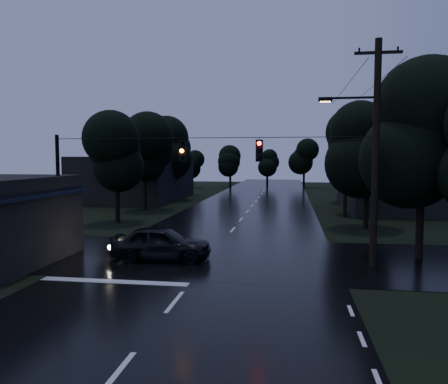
# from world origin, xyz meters

# --- Properties ---
(ground) EXTENTS (160.00, 160.00, 0.00)m
(ground) POSITION_xyz_m (0.00, 0.00, 0.00)
(ground) COLOR black
(ground) RESTS_ON ground
(main_road) EXTENTS (12.00, 120.00, 0.02)m
(main_road) POSITION_xyz_m (0.00, 30.00, 0.00)
(main_road) COLOR black
(main_road) RESTS_ON ground
(cross_street) EXTENTS (60.00, 9.00, 0.02)m
(cross_street) POSITION_xyz_m (0.00, 12.00, 0.00)
(cross_street) COLOR black
(cross_street) RESTS_ON ground
(building_far_right) EXTENTS (10.00, 14.00, 4.40)m
(building_far_right) POSITION_xyz_m (14.00, 34.00, 2.20)
(building_far_right) COLOR black
(building_far_right) RESTS_ON ground
(building_far_left) EXTENTS (10.00, 16.00, 5.00)m
(building_far_left) POSITION_xyz_m (-14.00, 40.00, 2.50)
(building_far_left) COLOR black
(building_far_left) RESTS_ON ground
(utility_pole_main) EXTENTS (3.50, 0.30, 10.00)m
(utility_pole_main) POSITION_xyz_m (7.41, 11.00, 5.26)
(utility_pole_main) COLOR black
(utility_pole_main) RESTS_ON ground
(utility_pole_far) EXTENTS (2.00, 0.30, 7.50)m
(utility_pole_far) POSITION_xyz_m (8.30, 28.00, 3.88)
(utility_pole_far) COLOR black
(utility_pole_far) RESTS_ON ground
(anchor_pole_left) EXTENTS (0.18, 0.18, 6.00)m
(anchor_pole_left) POSITION_xyz_m (-7.50, 11.00, 3.00)
(anchor_pole_left) COLOR black
(anchor_pole_left) RESTS_ON ground
(span_signals) EXTENTS (15.00, 0.37, 1.12)m
(span_signals) POSITION_xyz_m (0.56, 10.99, 5.24)
(span_signals) COLOR black
(span_signals) RESTS_ON ground
(tree_corner_near) EXTENTS (4.48, 4.48, 9.44)m
(tree_corner_near) POSITION_xyz_m (10.00, 13.00, 5.99)
(tree_corner_near) COLOR black
(tree_corner_near) RESTS_ON ground
(tree_left_a) EXTENTS (3.92, 3.92, 8.26)m
(tree_left_a) POSITION_xyz_m (-9.00, 22.00, 5.24)
(tree_left_a) COLOR black
(tree_left_a) RESTS_ON ground
(tree_left_b) EXTENTS (4.20, 4.20, 8.85)m
(tree_left_b) POSITION_xyz_m (-9.60, 30.00, 5.62)
(tree_left_b) COLOR black
(tree_left_b) RESTS_ON ground
(tree_left_c) EXTENTS (4.48, 4.48, 9.44)m
(tree_left_c) POSITION_xyz_m (-10.20, 40.00, 5.99)
(tree_left_c) COLOR black
(tree_left_c) RESTS_ON ground
(tree_right_a) EXTENTS (4.20, 4.20, 8.85)m
(tree_right_a) POSITION_xyz_m (9.00, 22.00, 5.62)
(tree_right_a) COLOR black
(tree_right_a) RESTS_ON ground
(tree_right_b) EXTENTS (4.48, 4.48, 9.44)m
(tree_right_b) POSITION_xyz_m (9.60, 30.00, 5.99)
(tree_right_b) COLOR black
(tree_right_b) RESTS_ON ground
(tree_right_c) EXTENTS (4.76, 4.76, 10.03)m
(tree_right_c) POSITION_xyz_m (10.20, 40.00, 6.37)
(tree_right_c) COLOR black
(tree_right_c) RESTS_ON ground
(car) EXTENTS (4.86, 2.20, 1.62)m
(car) POSITION_xyz_m (-2.25, 10.93, 0.81)
(car) COLOR black
(car) RESTS_ON ground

